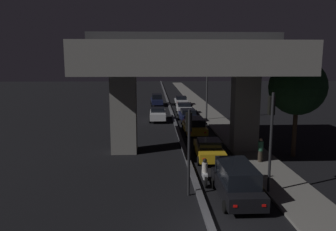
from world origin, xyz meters
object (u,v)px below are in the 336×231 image
object	(u,v)px
motorcycle_white_filtering_near	(205,173)
car_black_lead	(237,181)
traffic_light_left_of_median	(189,137)
car_white_fifth	(184,108)
car_taxi_yellow_second	(209,149)
traffic_light_right_of_median	(271,126)
car_taxi_yellow_third	(194,125)
car_dark_blue_fourth	(188,115)
car_dark_blue_second_oncoming	(157,99)
pedestrian_on_sidewalk	(260,150)
car_white_sixth	(181,101)
car_white_lead_oncoming	(158,114)
street_lamp	(205,83)

from	to	relation	value
motorcycle_white_filtering_near	car_black_lead	bearing A→B (deg)	-146.77
traffic_light_left_of_median	car_white_fifth	size ratio (longest dim) A/B	1.09
car_taxi_yellow_second	traffic_light_right_of_median	bearing A→B (deg)	-159.88
car_taxi_yellow_third	car_white_fifth	distance (m)	11.99
car_dark_blue_fourth	motorcycle_white_filtering_near	xyz separation A→B (m)	(-1.01, -19.08, -0.14)
car_black_lead	car_dark_blue_second_oncoming	world-z (taller)	car_dark_blue_second_oncoming
car_taxi_yellow_second	car_taxi_yellow_third	xyz separation A→B (m)	(-0.03, 8.22, 0.08)
traffic_light_right_of_median	pedestrian_on_sidewalk	xyz separation A→B (m)	(1.21, 5.00, -2.69)
car_taxi_yellow_third	car_white_sixth	world-z (taller)	car_taxi_yellow_third
motorcycle_white_filtering_near	car_white_lead_oncoming	bearing A→B (deg)	8.74
car_black_lead	car_taxi_yellow_second	bearing A→B (deg)	2.08
car_white_fifth	car_black_lead	bearing A→B (deg)	-178.92
car_taxi_yellow_second	car_dark_blue_fourth	bearing A→B (deg)	1.38
car_taxi_yellow_second	car_white_sixth	size ratio (longest dim) A/B	1.08
street_lamp	car_black_lead	bearing A→B (deg)	-94.50
street_lamp	car_white_fifth	xyz separation A→B (m)	(-1.94, 4.88, -3.70)
car_black_lead	traffic_light_right_of_median	bearing A→B (deg)	-71.30
street_lamp	pedestrian_on_sidewalk	size ratio (longest dim) A/B	4.62
traffic_light_left_of_median	car_taxi_yellow_second	world-z (taller)	traffic_light_left_of_median
car_white_lead_oncoming	car_taxi_yellow_third	bearing A→B (deg)	26.11
traffic_light_left_of_median	car_white_sixth	distance (m)	35.09
car_white_lead_oncoming	motorcycle_white_filtering_near	bearing A→B (deg)	7.42
traffic_light_right_of_median	car_dark_blue_fourth	bearing A→B (deg)	95.89
car_white_sixth	car_dark_blue_second_oncoming	xyz separation A→B (m)	(-3.82, -0.06, 0.19)
traffic_light_right_of_median	street_lamp	world-z (taller)	street_lamp
car_dark_blue_second_oncoming	motorcycle_white_filtering_near	xyz separation A→B (m)	(2.43, -33.37, -0.30)
traffic_light_right_of_median	car_white_fifth	size ratio (longest dim) A/B	1.29
traffic_light_left_of_median	car_white_lead_oncoming	size ratio (longest dim) A/B	0.99
traffic_light_left_of_median	pedestrian_on_sidewalk	world-z (taller)	traffic_light_left_of_median
traffic_light_right_of_median	car_dark_blue_second_oncoming	size ratio (longest dim) A/B	1.17
car_white_fifth	motorcycle_white_filtering_near	size ratio (longest dim) A/B	2.33
street_lamp	pedestrian_on_sidewalk	xyz separation A→B (m)	(1.30, -16.52, -3.48)
car_taxi_yellow_second	car_white_sixth	distance (m)	28.74
traffic_light_right_of_median	street_lamp	distance (m)	21.54
street_lamp	motorcycle_white_filtering_near	distance (m)	20.61
car_dark_blue_fourth	car_dark_blue_second_oncoming	world-z (taller)	car_dark_blue_second_oncoming
pedestrian_on_sidewalk	car_dark_blue_second_oncoming	bearing A→B (deg)	102.76
car_white_sixth	car_dark_blue_fourth	bearing A→B (deg)	178.51
street_lamp	car_taxi_yellow_second	size ratio (longest dim) A/B	1.70
car_dark_blue_fourth	car_dark_blue_second_oncoming	xyz separation A→B (m)	(-3.43, 14.29, 0.16)
car_dark_blue_fourth	car_black_lead	bearing A→B (deg)	179.25
traffic_light_right_of_median	car_white_lead_oncoming	world-z (taller)	traffic_light_right_of_median
traffic_light_right_of_median	car_white_lead_oncoming	size ratio (longest dim) A/B	1.17
street_lamp	motorcycle_white_filtering_near	bearing A→B (deg)	-98.62
car_taxi_yellow_second	car_taxi_yellow_third	world-z (taller)	car_taxi_yellow_third
car_black_lead	car_white_sixth	world-z (taller)	car_black_lead
car_dark_blue_fourth	car_white_lead_oncoming	distance (m)	3.57
traffic_light_left_of_median	car_white_fifth	distance (m)	26.59
car_white_fifth	car_white_sixth	bearing A→B (deg)	-1.31
car_taxi_yellow_third	car_dark_blue_fourth	bearing A→B (deg)	-0.86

